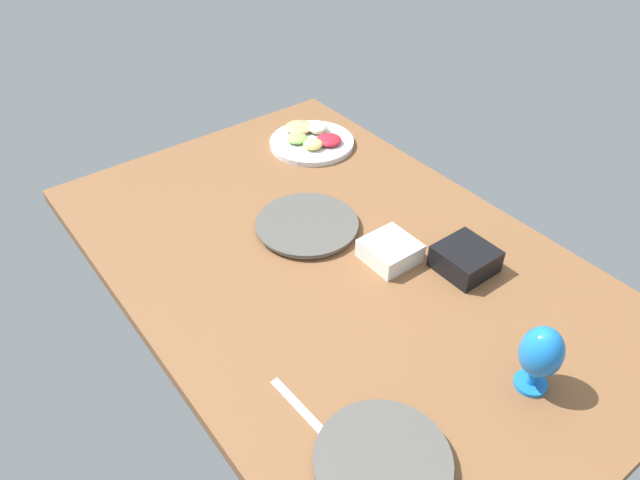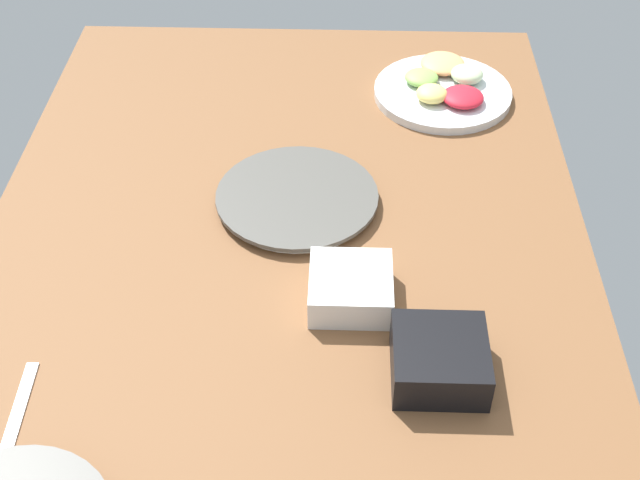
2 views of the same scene
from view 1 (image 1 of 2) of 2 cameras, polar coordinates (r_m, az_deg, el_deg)
name	(u,v)px [view 1 (image 1 of 2)]	position (r cm, az deg, el deg)	size (l,w,h in cm)	color
ground_plane	(337,265)	(159.09, 1.67, -2.45)	(160.00, 104.00, 4.00)	brown
dinner_plate_left	(383,462)	(119.32, 6.00, -20.32)	(26.18, 26.18, 2.49)	silver
dinner_plate_right	(307,225)	(167.52, -1.25, 1.43)	(28.99, 28.99, 2.10)	silver
fruit_platter	(311,140)	(206.07, -0.82, 9.55)	(28.62, 28.62, 5.02)	silver
hurricane_glass_blue	(541,354)	(130.16, 20.34, -10.17)	(8.89, 8.89, 16.68)	blue
square_bowl_black	(465,258)	(157.34, 13.72, -1.67)	(13.57, 13.57, 6.41)	black
square_bowl_white	(390,250)	(157.25, 6.70, -0.95)	(12.95, 12.95, 5.34)	white
fork_by_left_plate	(300,407)	(126.50, -1.93, -15.68)	(18.00, 1.80, 0.60)	silver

